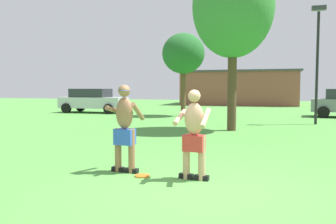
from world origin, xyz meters
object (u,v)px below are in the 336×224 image
Objects in this scene: car_silver_mid_lot at (93,100)px; lamp_post at (318,51)px; player_in_red at (194,133)px; frisbee at (142,176)px; tree_behind_players at (233,7)px; player_with_cap at (125,124)px; tree_left_field at (183,54)px.

lamp_post reaches higher than car_silver_mid_lot.
player_in_red is 17.66m from car_silver_mid_lot.
car_silver_mid_lot is at bearing 163.94° from lamp_post.
tree_behind_players is at bearing 83.42° from frisbee.
car_silver_mid_lot is (-8.97, 14.66, 0.81)m from frisbee.
player_in_red reaches higher than frisbee.
frisbee is (0.44, -0.22, -0.94)m from player_with_cap.
tree_left_field reaches higher than car_silver_mid_lot.
frisbee is 8.87m from tree_behind_players.
player_with_cap is 1.07× the size of player_in_red.
car_silver_mid_lot is (-8.53, 14.43, -0.13)m from player_with_cap.
frisbee is 0.06× the size of car_silver_mid_lot.
car_silver_mid_lot is at bearing 170.67° from tree_left_field.
player_with_cap reaches higher than frisbee.
player_with_cap is 8.28m from tree_behind_players.
player_in_red is at bearing -55.75° from car_silver_mid_lot.
car_silver_mid_lot is (-9.94, 14.60, -0.02)m from player_in_red.
car_silver_mid_lot is at bearing 121.47° from frisbee.
player_with_cap is 1.06m from frisbee.
tree_behind_players is (9.84, -7.16, 3.86)m from car_silver_mid_lot.
player_in_red is (1.41, -0.16, -0.10)m from player_with_cap.
player_with_cap is 13.80m from tree_left_field.
player_in_red is at bearing -107.03° from lamp_post.
tree_behind_players is at bearing 79.82° from player_with_cap.
tree_left_field is (6.42, -1.05, 2.76)m from car_silver_mid_lot.
player_with_cap is 0.26× the size of tree_behind_players.
tree_behind_players reaches higher than lamp_post.
frisbee is 14.30m from tree_left_field.
player_in_red is at bearing -6.59° from player_with_cap.
tree_left_field reaches higher than player_in_red.
car_silver_mid_lot is at bearing 120.59° from player_with_cap.
tree_behind_players reaches higher than player_with_cap.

